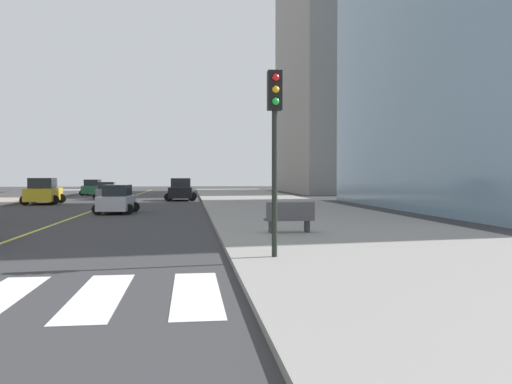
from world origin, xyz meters
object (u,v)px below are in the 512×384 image
object	(u,v)px
car_silver_second	(117,200)
park_bench	(290,218)
traffic_light_near_corner	(275,126)
car_gray_sixth	(107,191)
car_green_seventh	(93,188)
car_black_fifth	(181,190)
car_yellow_third	(43,192)

from	to	relation	value
car_silver_second	park_bench	distance (m)	15.59
car_silver_second	traffic_light_near_corner	xyz separation A→B (m)	(6.49, -19.02, 2.69)
traffic_light_near_corner	park_bench	xyz separation A→B (m)	(1.47, 5.62, -2.80)
car_gray_sixth	traffic_light_near_corner	distance (m)	39.32
car_silver_second	car_gray_sixth	distance (m)	19.24
car_silver_second	car_gray_sixth	world-z (taller)	car_silver_second
car_green_seventh	park_bench	distance (m)	46.54
car_silver_second	park_bench	bearing A→B (deg)	123.55
car_silver_second	car_black_fifth	distance (m)	16.60
car_black_fifth	park_bench	size ratio (longest dim) A/B	2.52
car_gray_sixth	car_silver_second	bearing A→B (deg)	-82.45
car_black_fifth	park_bench	distance (m)	29.96
car_silver_second	car_green_seventh	bearing A→B (deg)	-74.63
car_black_fifth	car_gray_sixth	world-z (taller)	car_black_fifth
car_yellow_third	car_green_seventh	xyz separation A→B (m)	(0.40, 19.36, -0.11)
car_silver_second	car_black_fifth	xyz separation A→B (m)	(3.54, 16.22, 0.16)
car_silver_second	car_yellow_third	bearing A→B (deg)	-54.70
car_yellow_third	traffic_light_near_corner	bearing A→B (deg)	-68.52
car_yellow_third	car_green_seventh	world-z (taller)	car_yellow_third
car_black_fifth	traffic_light_near_corner	xyz separation A→B (m)	(2.95, -35.24, 2.53)
car_gray_sixth	car_green_seventh	bearing A→B (deg)	103.24
car_black_fifth	car_gray_sixth	xyz separation A→B (m)	(-6.98, 2.71, -0.17)
car_yellow_third	traffic_light_near_corner	world-z (taller)	traffic_light_near_corner
car_black_fifth	traffic_light_near_corner	world-z (taller)	traffic_light_near_corner
park_bench	car_green_seventh	bearing A→B (deg)	15.64
car_black_fifth	car_gray_sixth	size ratio (longest dim) A/B	1.21
car_silver_second	car_gray_sixth	bearing A→B (deg)	-76.84
car_silver_second	car_green_seventh	distance (m)	31.47
car_black_fifth	car_green_seventh	xyz separation A→B (m)	(-10.36, 14.50, -0.10)
car_black_fifth	park_bench	bearing A→B (deg)	99.99
car_yellow_third	car_gray_sixth	size ratio (longest dim) A/B	1.24
car_yellow_third	park_bench	xyz separation A→B (m)	(15.18, -24.77, -0.28)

